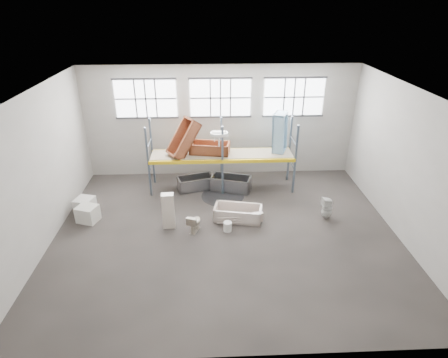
{
  "coord_description": "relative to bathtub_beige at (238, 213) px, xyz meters",
  "views": [
    {
      "loc": [
        -0.55,
        -10.84,
        7.59
      ],
      "look_at": [
        0.0,
        1.5,
        1.4
      ],
      "focal_mm": 29.59,
      "sensor_mm": 36.0,
      "label": 1
    }
  ],
  "objects": [
    {
      "name": "bathtub_beige",
      "position": [
        0.0,
        0.0,
        0.0
      ],
      "size": [
        1.89,
        1.16,
        0.52
      ],
      "primitive_type": null,
      "rotation": [
        0.0,
        0.0,
        -0.2
      ],
      "color": "beige",
      "rests_on": "floor"
    },
    {
      "name": "rack_upright_lb",
      "position": [
        -3.5,
        3.19,
        1.24
      ],
      "size": [
        0.08,
        0.08,
        3.0
      ],
      "primitive_type": "cube",
      "color": "slate",
      "rests_on": "floor"
    },
    {
      "name": "rack_beam_front",
      "position": [
        -0.5,
        1.99,
        1.24
      ],
      "size": [
        6.0,
        0.1,
        0.14
      ],
      "primitive_type": "cube",
      "color": "yellow",
      "rests_on": "floor"
    },
    {
      "name": "steel_tub_left",
      "position": [
        -1.64,
        2.52,
        0.02
      ],
      "size": [
        1.66,
        1.12,
        0.56
      ],
      "primitive_type": null,
      "rotation": [
        0.0,
        0.0,
        0.29
      ],
      "color": "#9C9DA3",
      "rests_on": "floor"
    },
    {
      "name": "blue_tub_upright",
      "position": [
        1.95,
        2.81,
        2.14
      ],
      "size": [
        0.81,
        0.95,
        1.72
      ],
      "primitive_type": null,
      "rotation": [
        0.0,
        1.54,
        -0.4
      ],
      "color": "#85B3D3",
      "rests_on": "shelf_deck"
    },
    {
      "name": "carton_far",
      "position": [
        -5.9,
        0.85,
        0.01
      ],
      "size": [
        0.8,
        0.8,
        0.54
      ],
      "primitive_type": "cube",
      "rotation": [
        0.0,
        0.0,
        -0.27
      ],
      "color": "silver",
      "rests_on": "floor"
    },
    {
      "name": "rack_upright_ma",
      "position": [
        -0.5,
        1.99,
        1.24
      ],
      "size": [
        0.08,
        0.08,
        3.0
      ],
      "primitive_type": "cube",
      "color": "slate",
      "rests_on": "floor"
    },
    {
      "name": "rack_upright_rb",
      "position": [
        2.5,
        3.19,
        1.24
      ],
      "size": [
        0.08,
        0.08,
        3.0
      ],
      "primitive_type": "cube",
      "color": "slate",
      "rests_on": "floor"
    },
    {
      "name": "rack_beam_back",
      "position": [
        -0.5,
        3.19,
        1.24
      ],
      "size": [
        6.0,
        0.1,
        0.14
      ],
      "primitive_type": "cube",
      "color": "yellow",
      "rests_on": "floor"
    },
    {
      "name": "sink_on_shelf",
      "position": [
        -0.62,
        2.21,
        1.84
      ],
      "size": [
        0.72,
        0.56,
        0.63
      ],
      "primitive_type": "imported",
      "rotation": [
        0.0,
        0.0,
        -0.02
      ],
      "color": "white",
      "rests_on": "rust_tub_flat"
    },
    {
      "name": "ceiling",
      "position": [
        -0.5,
        -0.91,
        4.79
      ],
      "size": [
        12.0,
        10.0,
        0.1
      ],
      "primitive_type": "cube",
      "color": "silver",
      "rests_on": "ground"
    },
    {
      "name": "wall_back",
      "position": [
        -0.5,
        4.14,
        2.24
      ],
      "size": [
        12.0,
        0.1,
        5.0
      ],
      "primitive_type": "cube",
      "color": "#9D9992",
      "rests_on": "ground"
    },
    {
      "name": "window_right",
      "position": [
        2.7,
        4.03,
        3.34
      ],
      "size": [
        2.6,
        0.04,
        1.6
      ],
      "primitive_type": "cube",
      "color": "white",
      "rests_on": "wall_back"
    },
    {
      "name": "sink_in_tub",
      "position": [
        0.2,
        -0.16,
        -0.1
      ],
      "size": [
        0.46,
        0.46,
        0.15
      ],
      "primitive_type": "imported",
      "rotation": [
        0.0,
        0.0,
        -0.07
      ],
      "color": "beige",
      "rests_on": "bathtub_beige"
    },
    {
      "name": "carton_near",
      "position": [
        -5.59,
        0.13,
        0.05
      ],
      "size": [
        0.87,
        0.81,
        0.61
      ],
      "primitive_type": "cube",
      "rotation": [
        0.0,
        0.0,
        -0.33
      ],
      "color": "silver",
      "rests_on": "floor"
    },
    {
      "name": "rust_tub_tilted",
      "position": [
        -2.07,
        2.6,
        2.04
      ],
      "size": [
        1.58,
        1.4,
        1.67
      ],
      "primitive_type": null,
      "rotation": [
        0.0,
        -0.96,
        0.56
      ],
      "color": "#974C2B",
      "rests_on": "shelf_deck"
    },
    {
      "name": "rack_upright_mb",
      "position": [
        -0.5,
        3.19,
        1.24
      ],
      "size": [
        0.08,
        0.08,
        3.0
      ],
      "primitive_type": "cube",
      "color": "slate",
      "rests_on": "floor"
    },
    {
      "name": "window_mid",
      "position": [
        -0.5,
        4.03,
        3.34
      ],
      "size": [
        2.6,
        0.04,
        1.6
      ],
      "primitive_type": "cube",
      "color": "white",
      "rests_on": "wall_back"
    },
    {
      "name": "rack_upright_la",
      "position": [
        -3.5,
        1.99,
        1.24
      ],
      "size": [
        0.08,
        0.08,
        3.0
      ],
      "primitive_type": "cube",
      "color": "slate",
      "rests_on": "floor"
    },
    {
      "name": "rust_tub_flat",
      "position": [
        -1.0,
        2.69,
        1.56
      ],
      "size": [
        1.75,
        1.06,
        0.46
      ],
      "primitive_type": null,
      "rotation": [
        0.0,
        0.0,
        -0.18
      ],
      "color": "brown",
      "rests_on": "shelf_deck"
    },
    {
      "name": "toilet_white",
      "position": [
        3.34,
        -0.07,
        0.17
      ],
      "size": [
        0.41,
        0.4,
        0.85
      ],
      "primitive_type": "imported",
      "rotation": [
        0.0,
        0.0,
        -1.52
      ],
      "color": "silver",
      "rests_on": "floor"
    },
    {
      "name": "rack_upright_ra",
      "position": [
        2.5,
        1.99,
        1.24
      ],
      "size": [
        0.08,
        0.08,
        3.0
      ],
      "primitive_type": "cube",
      "color": "slate",
      "rests_on": "floor"
    },
    {
      "name": "bucket",
      "position": [
        -0.43,
        -0.76,
        -0.08
      ],
      "size": [
        0.34,
        0.34,
        0.35
      ],
      "primitive_type": "cylinder",
      "rotation": [
        0.0,
        0.0,
        -0.16
      ],
      "color": "silver",
      "rests_on": "floor"
    },
    {
      "name": "wall_left",
      "position": [
        -6.55,
        -0.91,
        2.24
      ],
      "size": [
        0.1,
        10.0,
        5.0
      ],
      "primitive_type": "cube",
      "color": "#B3AEA6",
      "rests_on": "ground"
    },
    {
      "name": "steel_tub_right",
      "position": [
        -0.12,
        2.36,
        0.05
      ],
      "size": [
        1.82,
        1.23,
        0.61
      ],
      "primitive_type": null,
      "rotation": [
        0.0,
        0.0,
        -0.3
      ],
      "color": "#989AA1",
      "rests_on": "floor"
    },
    {
      "name": "wall_right",
      "position": [
        5.55,
        -0.91,
        2.24
      ],
      "size": [
        0.1,
        10.0,
        5.0
      ],
      "primitive_type": "cube",
      "color": "beige",
      "rests_on": "ground"
    },
    {
      "name": "toilet_beige",
      "position": [
        -1.61,
        -0.69,
        0.08
      ],
      "size": [
        0.6,
        0.76,
        0.68
      ],
      "primitive_type": "imported",
      "rotation": [
        0.0,
        0.0,
        2.76
      ],
      "color": "beige",
      "rests_on": "floor"
    },
    {
      "name": "cistern_spare",
      "position": [
        0.7,
        -0.35,
        0.02
      ],
      "size": [
        0.41,
        0.25,
        0.36
      ],
      "primitive_type": "cube",
      "rotation": [
        0.0,
        0.0,
        0.19
      ],
      "color": "beige",
      "rests_on": "bathtub_beige"
    },
    {
      "name": "wet_patch",
      "position": [
        -0.5,
        1.79,
        -0.26
      ],
      "size": [
        1.8,
        1.8,
        0.0
      ],
      "primitive_type": "cylinder",
      "color": "black",
      "rests_on": "floor"
    },
    {
      "name": "window_left",
      "position": [
        -3.7,
        4.03,
        3.34
      ],
      "size": [
        2.6,
        0.04,
        1.6
      ],
      "primitive_type": "cube",
      "color": "white",
      "rests_on": "wall_back"
    },
    {
      "name": "shelf_deck",
      "position": [
        -0.5,
        2.59,
        1.32
      ],
      "size": [
        5.9,
        1.1,
        0.03
      ],
      "primitive_type": "cube",
      "color": "gray",
      "rests_on": "floor"
    },
    {
      "name": "cistern_tall",
      "position": [
        -2.53,
        -0.41,
        0.42
      ],
      "size": [
        0.45,
        0.3,
        1.35
      ],
      "primitive_type": "cube",
      "rotation": [
        0.0,
        0.0,
        0.04
      ],
      "color": "beige",
      "rests_on": "floor"
    },
    {
      "name": "wall_front",
      "position": [
        -0.5,
        -5.96,
        2.24
      ],
      "size": [
        12.0,
        0.1,
        5.0
      ],
      "primitive_type": "cube",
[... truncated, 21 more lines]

